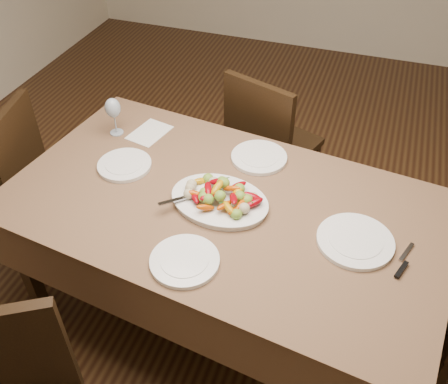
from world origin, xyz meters
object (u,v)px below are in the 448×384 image
at_px(serving_platter, 220,202).
at_px(plate_far, 259,158).
at_px(plate_right, 355,241).
at_px(wine_glass, 114,115).
at_px(chair_far, 275,144).
at_px(plate_left, 125,165).
at_px(dining_table, 224,263).
at_px(plate_near, 185,261).

bearing_deg(serving_platter, plate_far, 78.73).
distance_m(serving_platter, plate_right, 0.57).
relative_size(plate_right, wine_glass, 1.44).
bearing_deg(plate_far, chair_far, 94.70).
bearing_deg(plate_right, plate_left, 172.67).
height_order(serving_platter, wine_glass, wine_glass).
bearing_deg(chair_far, dining_table, 108.94).
distance_m(plate_left, wine_glass, 0.30).
height_order(dining_table, serving_platter, serving_platter).
distance_m(dining_table, plate_left, 0.65).
xyz_separation_m(plate_right, plate_far, (-0.49, 0.39, 0.00)).
height_order(plate_left, plate_far, same).
height_order(plate_left, plate_near, same).
height_order(serving_platter, plate_near, serving_platter).
distance_m(plate_far, plate_near, 0.70).
relative_size(plate_left, plate_right, 0.83).
bearing_deg(wine_glass, plate_far, 1.85).
relative_size(serving_platter, plate_far, 1.58).
distance_m(plate_far, wine_glass, 0.73).
bearing_deg(plate_left, dining_table, -9.65).
height_order(plate_far, wine_glass, wine_glass).
distance_m(chair_far, wine_glass, 0.96).
relative_size(plate_right, plate_near, 1.14).
xyz_separation_m(serving_platter, plate_near, (-0.01, -0.35, -0.00)).
bearing_deg(plate_far, serving_platter, -101.27).
height_order(dining_table, plate_right, plate_right).
distance_m(plate_right, wine_glass, 1.28).
distance_m(serving_platter, plate_near, 0.35).
bearing_deg(serving_platter, plate_right, -3.95).
xyz_separation_m(plate_left, plate_right, (1.06, -0.14, 0.00)).
xyz_separation_m(dining_table, chair_far, (0.01, 0.87, 0.10)).
bearing_deg(serving_platter, plate_near, -92.45).
bearing_deg(serving_platter, chair_far, 88.30).
bearing_deg(wine_glass, plate_left, -54.62).
xyz_separation_m(serving_platter, plate_right, (0.56, -0.04, -0.00)).
bearing_deg(dining_table, plate_near, -94.91).
distance_m(plate_left, plate_near, 0.65).
relative_size(chair_far, plate_near, 3.67).
bearing_deg(plate_near, chair_far, 88.09).
relative_size(plate_left, plate_far, 0.94).
height_order(dining_table, plate_left, plate_left).
height_order(plate_right, plate_near, same).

